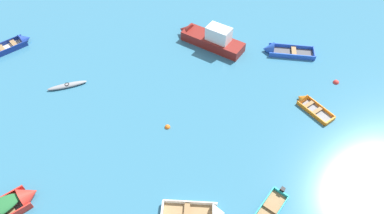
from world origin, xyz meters
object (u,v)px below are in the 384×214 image
at_px(rowboat_deep_blue_foreground_center, 15,44).
at_px(mooring_buoy_midfield, 167,127).
at_px(mooring_buoy_between_boats_right, 336,83).
at_px(kayak_grey_far_back, 67,85).
at_px(rowboat_white_center, 206,212).
at_px(rowboat_orange_midfield_left, 307,103).
at_px(motor_launch_maroon_far_left, 209,38).
at_px(rowboat_blue_cluster_outer, 277,50).
at_px(rowboat_red_midfield_right, 3,208).

xyz_separation_m(rowboat_deep_blue_foreground_center, mooring_buoy_midfield, (13.00, -8.47, -0.21)).
relative_size(mooring_buoy_between_boats_right, mooring_buoy_midfield, 1.17).
bearing_deg(kayak_grey_far_back, rowboat_white_center, -44.34).
height_order(rowboat_orange_midfield_left, mooring_buoy_between_boats_right, rowboat_orange_midfield_left).
bearing_deg(motor_launch_maroon_far_left, rowboat_orange_midfield_left, -45.76).
distance_m(rowboat_deep_blue_foreground_center, rowboat_blue_cluster_outer, 21.46).
distance_m(rowboat_orange_midfield_left, kayak_grey_far_back, 17.11).
xyz_separation_m(rowboat_orange_midfield_left, rowboat_white_center, (-7.17, -7.96, 0.03)).
distance_m(rowboat_red_midfield_right, mooring_buoy_midfield, 10.19).
bearing_deg(rowboat_orange_midfield_left, rowboat_red_midfield_right, -156.29).
height_order(motor_launch_maroon_far_left, kayak_grey_far_back, motor_launch_maroon_far_left).
xyz_separation_m(rowboat_deep_blue_foreground_center, rowboat_red_midfield_right, (4.63, -14.27, 0.17)).
xyz_separation_m(rowboat_white_center, kayak_grey_far_back, (-9.86, 9.63, -0.03)).
bearing_deg(motor_launch_maroon_far_left, rowboat_deep_blue_foreground_center, -178.65).
xyz_separation_m(motor_launch_maroon_far_left, rowboat_blue_cluster_outer, (5.51, -1.05, -0.44)).
relative_size(rowboat_deep_blue_foreground_center, rowboat_blue_cluster_outer, 0.87).
bearing_deg(motor_launch_maroon_far_left, rowboat_blue_cluster_outer, -10.82).
distance_m(rowboat_white_center, rowboat_deep_blue_foreground_center, 21.04).
height_order(rowboat_red_midfield_right, rowboat_blue_cluster_outer, rowboat_red_midfield_right).
bearing_deg(kayak_grey_far_back, rowboat_blue_cluster_outer, 14.27).
height_order(mooring_buoy_between_boats_right, mooring_buoy_midfield, mooring_buoy_between_boats_right).
bearing_deg(rowboat_white_center, rowboat_orange_midfield_left, 47.99).
bearing_deg(motor_launch_maroon_far_left, mooring_buoy_between_boats_right, -26.26).
height_order(motor_launch_maroon_far_left, rowboat_blue_cluster_outer, motor_launch_maroon_far_left).
bearing_deg(rowboat_blue_cluster_outer, rowboat_deep_blue_foreground_center, 178.19).
distance_m(rowboat_white_center, kayak_grey_far_back, 13.79).
bearing_deg(rowboat_red_midfield_right, rowboat_deep_blue_foreground_center, 107.98).
bearing_deg(motor_launch_maroon_far_left, rowboat_white_center, -92.22).
bearing_deg(kayak_grey_far_back, rowboat_deep_blue_foreground_center, 139.34).
bearing_deg(mooring_buoy_midfield, kayak_grey_far_back, 153.45).
bearing_deg(mooring_buoy_midfield, rowboat_red_midfield_right, -145.30).
xyz_separation_m(rowboat_blue_cluster_outer, mooring_buoy_between_boats_right, (3.76, -3.52, -0.18)).
bearing_deg(rowboat_deep_blue_foreground_center, rowboat_red_midfield_right, -72.02).
height_order(rowboat_white_center, mooring_buoy_between_boats_right, rowboat_white_center).
xyz_separation_m(rowboat_orange_midfield_left, mooring_buoy_midfield, (-9.54, -2.07, -0.13)).
distance_m(motor_launch_maroon_far_left, mooring_buoy_midfield, 9.34).
distance_m(rowboat_white_center, rowboat_blue_cluster_outer, 14.98).
height_order(rowboat_deep_blue_foreground_center, mooring_buoy_midfield, rowboat_deep_blue_foreground_center).
height_order(rowboat_red_midfield_right, kayak_grey_far_back, rowboat_red_midfield_right).
xyz_separation_m(mooring_buoy_between_boats_right, mooring_buoy_midfield, (-12.21, -4.28, 0.00)).
distance_m(motor_launch_maroon_far_left, kayak_grey_far_back, 11.62).
distance_m(rowboat_blue_cluster_outer, mooring_buoy_midfield, 11.50).
distance_m(rowboat_white_center, mooring_buoy_midfield, 6.35).
relative_size(rowboat_orange_midfield_left, kayak_grey_far_back, 1.02).
bearing_deg(rowboat_blue_cluster_outer, rowboat_white_center, -113.94).
distance_m(rowboat_orange_midfield_left, rowboat_red_midfield_right, 19.56).
relative_size(rowboat_red_midfield_right, rowboat_blue_cluster_outer, 1.01).
bearing_deg(rowboat_deep_blue_foreground_center, rowboat_orange_midfield_left, -15.86).
distance_m(rowboat_deep_blue_foreground_center, mooring_buoy_midfield, 15.52).
bearing_deg(rowboat_white_center, rowboat_blue_cluster_outer, 66.06).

